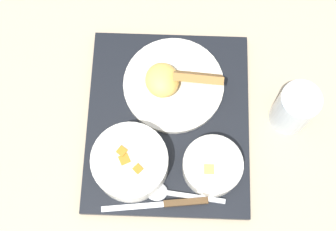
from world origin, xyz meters
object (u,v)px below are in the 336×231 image
at_px(knife, 173,203).
at_px(glass_water, 293,110).
at_px(plate_main, 176,82).
at_px(bowl_soup, 212,166).
at_px(bowl_salad, 130,162).
at_px(spoon, 167,193).

bearing_deg(knife, glass_water, -147.52).
bearing_deg(plate_main, glass_water, -96.62).
bearing_deg(plate_main, bowl_soup, -149.74).
distance_m(bowl_salad, spoon, 0.09).
relative_size(bowl_soup, knife, 0.57).
xyz_separation_m(plate_main, knife, (-0.24, -0.03, -0.01)).
bearing_deg(knife, bowl_salad, -46.39).
distance_m(spoon, glass_water, 0.29).
distance_m(bowl_salad, knife, 0.11).
bearing_deg(spoon, plate_main, -86.13).
xyz_separation_m(bowl_soup, glass_water, (0.13, -0.14, 0.01)).
relative_size(bowl_soup, plate_main, 0.55).
bearing_deg(glass_water, plate_main, 83.38).
bearing_deg(knife, bowl_soup, -142.15).
relative_size(bowl_salad, glass_water, 1.28).
bearing_deg(bowl_salad, glass_water, -62.93).
height_order(bowl_soup, plate_main, plate_main).
bearing_deg(plate_main, bowl_salad, 161.27).
xyz_separation_m(bowl_soup, spoon, (-0.06, 0.08, -0.02)).
relative_size(bowl_soup, glass_water, 1.02).
bearing_deg(bowl_salad, bowl_soup, -83.20).
bearing_deg(spoon, bowl_salad, -29.08).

